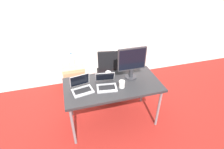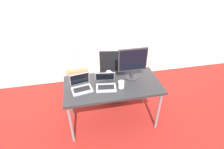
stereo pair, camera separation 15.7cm
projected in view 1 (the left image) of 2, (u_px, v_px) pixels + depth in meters
The scene contains 12 objects.
ground_plane at pixel (113, 119), 3.08m from camera, with size 14.00×14.00×0.00m, color maroon.
wall_back at pixel (94, 23), 3.48m from camera, with size 10.00×0.05×2.60m.
desk at pixel (113, 87), 2.69m from camera, with size 1.47×0.73×0.77m.
office_chair at pixel (110, 79), 3.38m from camera, with size 0.56×0.59×1.10m.
cabinet_left at pixel (74, 76), 3.71m from camera, with size 0.44×0.44×0.56m.
cabinet_right at pixel (123, 69), 3.96m from camera, with size 0.44×0.44×0.56m.
water_bottle at pixel (72, 59), 3.49m from camera, with size 0.07×0.07×0.27m.
laptop_left at pixel (106, 84), 2.58m from camera, with size 0.32×0.33×0.21m.
laptop_right at pixel (82, 87), 2.51m from camera, with size 0.33×0.30×0.22m.
monitor at pixel (132, 62), 2.65m from camera, with size 0.45×0.18×0.52m.
coffee_cup_white at pixel (122, 84), 2.57m from camera, with size 0.09×0.09×0.11m.
coffee_cup_brown at pixel (108, 75), 2.75m from camera, with size 0.08×0.08×0.12m.
Camera 1 is at (-0.59, -2.06, 2.35)m, focal length 28.00 mm.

